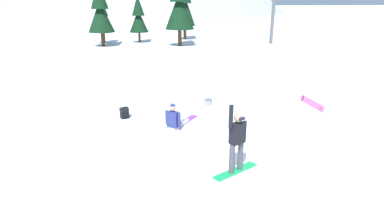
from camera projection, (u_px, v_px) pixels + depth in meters
ground_plane at (278, 147)px, 10.00m from camera, size 800.00×800.00×0.00m
snowboarder_foreground at (237, 141)px, 8.24m from camera, size 1.45×0.81×1.97m
snowboarder_midground at (176, 119)px, 11.40m from camera, size 1.48×1.51×0.99m
loose_snowboard_near_right at (312, 103)px, 13.87m from camera, size 0.22×1.88×0.27m
backpack_grey at (208, 102)px, 14.14m from camera, size 0.47×0.55×0.26m
backpack_black at (125, 113)px, 12.39m from camera, size 0.37×0.34×0.47m
pine_tree_tall at (185, 5)px, 37.49m from camera, size 2.54×2.54×7.47m
pine_tree_twin at (100, 10)px, 31.54m from camera, size 2.67×2.67×6.59m
pine_tree_slender at (102, 17)px, 34.49m from camera, size 2.08×2.08×5.18m
pine_tree_young at (179, 4)px, 31.70m from camera, size 2.99×2.99×7.78m
pine_tree_short at (138, 17)px, 35.00m from camera, size 2.15×2.15×5.20m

